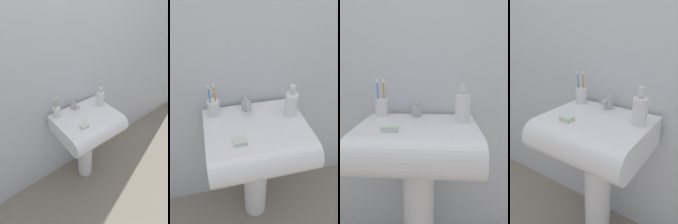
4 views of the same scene
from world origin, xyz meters
The scene contains 8 objects.
ground_plane centered at (0.00, 0.00, 0.00)m, with size 6.00×6.00×0.00m, color gray.
wall_back centered at (0.00, 0.24, 1.20)m, with size 5.00×0.05×2.40m, color silver.
sink_pedestal centered at (0.00, 0.00, 0.33)m, with size 0.16×0.16×0.67m, color white.
sink_basin centered at (0.00, -0.06, 0.75)m, with size 0.55×0.47×0.17m.
faucet centered at (-0.02, 0.13, 0.87)m, with size 0.05×0.10×0.07m.
toothbrush_cup centered at (-0.21, 0.13, 0.88)m, with size 0.07×0.07×0.20m.
soap_bottle centered at (0.21, 0.04, 0.91)m, with size 0.07×0.07×0.19m.
bar_soap centered at (-0.11, -0.12, 0.85)m, with size 0.07×0.05×0.02m, color silver.
Camera 1 is at (-0.76, -0.97, 1.79)m, focal length 28.00 mm.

